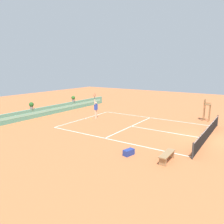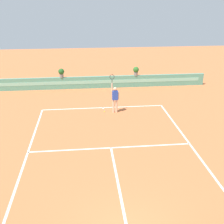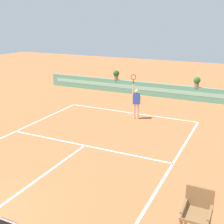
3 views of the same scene
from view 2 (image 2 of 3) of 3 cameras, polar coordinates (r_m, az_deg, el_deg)
name	(u,v)px [view 2 (image 2 of 3)]	position (r m, az deg, el deg)	size (l,w,h in m)	color
ground_plane	(112,152)	(13.65, -0.04, -8.30)	(60.00, 60.00, 0.00)	#C66B3D
court_lines	(110,145)	(14.27, -0.34, -6.80)	(8.32, 11.94, 0.01)	white
back_wall_barrier	(99,82)	(23.00, -2.72, 6.23)	(18.00, 0.21, 1.00)	#599E84
tennis_player	(115,97)	(17.77, 0.61, 3.05)	(0.62, 0.25, 2.58)	beige
tennis_ball_near_baseline	(104,111)	(18.21, -1.57, 0.12)	(0.07, 0.07, 0.07)	#CCE033
potted_plant_right	(136,70)	(23.13, 5.00, 8.60)	(0.48, 0.48, 0.72)	gray
potted_plant_left	(61,72)	(22.81, -10.49, 8.10)	(0.48, 0.48, 0.72)	gray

